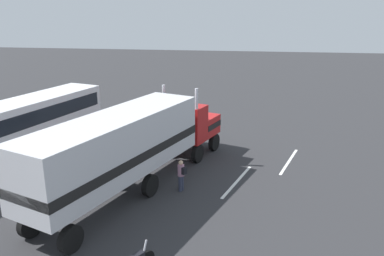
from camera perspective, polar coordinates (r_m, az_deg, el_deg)
name	(u,v)px	position (r m, az deg, el deg)	size (l,w,h in m)	color
ground_plane	(186,148)	(25.62, -0.82, -2.95)	(120.00, 120.00, 0.00)	#2D2D30
lane_stripe_near	(237,181)	(21.01, 6.62, -7.77)	(4.40, 0.16, 0.01)	silver
lane_stripe_mid	(289,161)	(24.15, 14.01, -4.77)	(4.40, 0.16, 0.01)	silver
semi_truck	(131,143)	(19.23, -8.85, -2.17)	(14.14, 7.25, 4.50)	#B21919
person_bystander	(181,174)	(19.54, -1.58, -6.79)	(0.42, 0.48, 1.63)	#2D3347
parked_bus	(30,120)	(26.56, -22.68, 1.09)	(11.28, 5.49, 3.40)	silver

